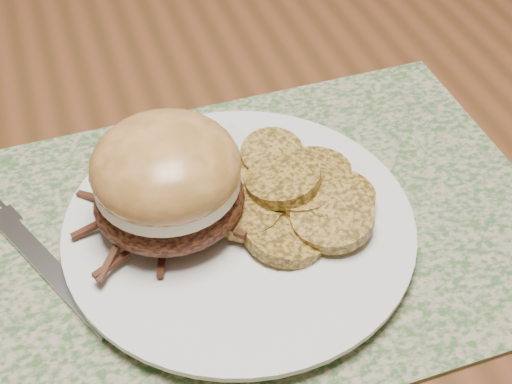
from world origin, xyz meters
TOP-DOWN VIEW (x-y plane):
  - dining_table at (0.00, 0.00)m, footprint 1.50×0.90m
  - placemat at (-0.11, -0.06)m, footprint 0.45×0.33m
  - dinner_plate at (-0.14, -0.06)m, footprint 0.26×0.26m
  - pork_sandwich at (-0.19, -0.04)m, footprint 0.12×0.12m
  - roasted_potatoes at (-0.10, -0.06)m, footprint 0.15×0.16m
  - fork at (-0.29, -0.03)m, footprint 0.10×0.19m

SIDE VIEW (x-z plane):
  - dining_table at x=0.00m, z-range 0.30..1.05m
  - placemat at x=-0.11m, z-range 0.75..0.75m
  - fork at x=-0.29m, z-range 0.75..0.76m
  - dinner_plate at x=-0.14m, z-range 0.75..0.77m
  - roasted_potatoes at x=-0.10m, z-range 0.76..0.80m
  - pork_sandwich at x=-0.19m, z-range 0.77..0.86m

